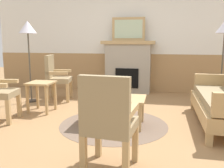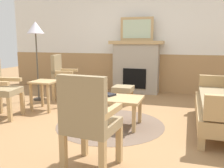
# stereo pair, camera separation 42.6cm
# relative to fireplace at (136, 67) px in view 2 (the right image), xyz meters

# --- Properties ---
(ground_plane) EXTENTS (14.00, 14.00, 0.00)m
(ground_plane) POSITION_rel_fireplace_xyz_m (0.00, -2.35, -0.65)
(ground_plane) COLOR #997047
(wall_back) EXTENTS (7.20, 0.14, 2.70)m
(wall_back) POSITION_rel_fireplace_xyz_m (0.00, 0.25, 0.66)
(wall_back) COLOR white
(wall_back) RESTS_ON ground_plane
(fireplace) EXTENTS (1.30, 0.44, 1.28)m
(fireplace) POSITION_rel_fireplace_xyz_m (0.00, 0.00, 0.00)
(fireplace) COLOR #A39989
(fireplace) RESTS_ON ground_plane
(framed_picture) EXTENTS (0.80, 0.04, 0.56)m
(framed_picture) POSITION_rel_fireplace_xyz_m (0.00, 0.00, 0.91)
(framed_picture) COLOR tan
(framed_picture) RESTS_ON fireplace
(coffee_table) EXTENTS (0.96, 0.56, 0.44)m
(coffee_table) POSITION_rel_fireplace_xyz_m (0.13, -2.49, -0.27)
(coffee_table) COLOR tan
(coffee_table) RESTS_ON ground_plane
(round_rug) EXTENTS (1.67, 1.67, 0.01)m
(round_rug) POSITION_rel_fireplace_xyz_m (0.13, -2.49, -0.65)
(round_rug) COLOR brown
(round_rug) RESTS_ON ground_plane
(book_on_table) EXTENTS (0.28, 0.25, 0.03)m
(book_on_table) POSITION_rel_fireplace_xyz_m (0.05, -2.40, -0.20)
(book_on_table) COLOR black
(book_on_table) RESTS_ON coffee_table
(footstool) EXTENTS (0.40, 0.40, 0.36)m
(footstool) POSITION_rel_fireplace_xyz_m (-0.02, -1.15, -0.37)
(footstool) COLOR tan
(footstool) RESTS_ON ground_plane
(armchair_near_fireplace) EXTENTS (0.56, 0.56, 0.98)m
(armchair_near_fireplace) POSITION_rel_fireplace_xyz_m (-1.41, -1.16, -0.11)
(armchair_near_fireplace) COLOR tan
(armchair_near_fireplace) RESTS_ON ground_plane
(armchair_front_left) EXTENTS (0.52, 0.52, 0.98)m
(armchair_front_left) POSITION_rel_fireplace_xyz_m (0.35, -3.87, -0.11)
(armchair_front_left) COLOR tan
(armchair_front_left) RESTS_ON ground_plane
(side_table) EXTENTS (0.44, 0.44, 0.55)m
(side_table) POSITION_rel_fireplace_xyz_m (-1.30, -2.05, -0.22)
(side_table) COLOR tan
(side_table) RESTS_ON ground_plane
(floor_lamp_by_chairs) EXTENTS (0.36, 0.36, 1.68)m
(floor_lamp_by_chairs) POSITION_rel_fireplace_xyz_m (-1.88, -1.38, 0.80)
(floor_lamp_by_chairs) COLOR #332D28
(floor_lamp_by_chairs) RESTS_ON ground_plane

